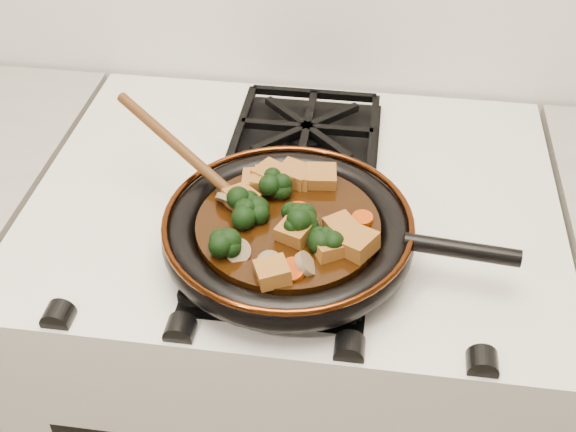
# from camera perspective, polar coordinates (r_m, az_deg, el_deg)

# --- Properties ---
(stove) EXTENTS (0.76, 0.60, 0.90)m
(stove) POSITION_cam_1_polar(r_m,az_deg,el_deg) (1.38, 0.45, -12.91)
(stove) COLOR silver
(stove) RESTS_ON ground
(burner_grate_front) EXTENTS (0.23, 0.23, 0.03)m
(burner_grate_front) POSITION_cam_1_polar(r_m,az_deg,el_deg) (0.94, -0.55, -2.88)
(burner_grate_front) COLOR black
(burner_grate_front) RESTS_ON stove
(burner_grate_back) EXTENTS (0.23, 0.23, 0.03)m
(burner_grate_back) POSITION_cam_1_polar(r_m,az_deg,el_deg) (1.16, 1.49, 6.63)
(burner_grate_back) COLOR black
(burner_grate_back) RESTS_ON stove
(skillet) EXTENTS (0.45, 0.32, 0.05)m
(skillet) POSITION_cam_1_polar(r_m,az_deg,el_deg) (0.92, 0.14, -1.25)
(skillet) COLOR black
(skillet) RESTS_ON burner_grate_front
(braising_sauce) EXTENTS (0.24, 0.24, 0.02)m
(braising_sauce) POSITION_cam_1_polar(r_m,az_deg,el_deg) (0.92, 0.00, -0.99)
(braising_sauce) COLOR black
(braising_sauce) RESTS_ON skillet
(tofu_cube_0) EXTENTS (0.05, 0.05, 0.03)m
(tofu_cube_0) POSITION_cam_1_polar(r_m,az_deg,el_deg) (0.87, 3.29, -2.48)
(tofu_cube_0) COLOR #935B22
(tofu_cube_0) RESTS_ON braising_sauce
(tofu_cube_1) EXTENTS (0.04, 0.04, 0.02)m
(tofu_cube_1) POSITION_cam_1_polar(r_m,az_deg,el_deg) (0.97, 2.63, 3.06)
(tofu_cube_1) COLOR #935B22
(tofu_cube_1) RESTS_ON braising_sauce
(tofu_cube_2) EXTENTS (0.06, 0.06, 0.03)m
(tofu_cube_2) POSITION_cam_1_polar(r_m,az_deg,el_deg) (0.97, -1.26, 3.14)
(tofu_cube_2) COLOR #935B22
(tofu_cube_2) RESTS_ON braising_sauce
(tofu_cube_3) EXTENTS (0.05, 0.06, 0.03)m
(tofu_cube_3) POSITION_cam_1_polar(r_m,az_deg,el_deg) (0.94, -3.72, 1.34)
(tofu_cube_3) COLOR #935B22
(tofu_cube_3) RESTS_ON braising_sauce
(tofu_cube_4) EXTENTS (0.04, 0.04, 0.02)m
(tofu_cube_4) POSITION_cam_1_polar(r_m,az_deg,el_deg) (0.97, -1.77, 2.74)
(tofu_cube_4) COLOR #935B22
(tofu_cube_4) RESTS_ON braising_sauce
(tofu_cube_5) EXTENTS (0.05, 0.05, 0.03)m
(tofu_cube_5) POSITION_cam_1_polar(r_m,az_deg,el_deg) (0.89, 0.64, -1.19)
(tofu_cube_5) COLOR #935B22
(tofu_cube_5) RESTS_ON braising_sauce
(tofu_cube_6) EXTENTS (0.06, 0.06, 0.03)m
(tofu_cube_6) POSITION_cam_1_polar(r_m,az_deg,el_deg) (0.88, 5.26, -2.11)
(tofu_cube_6) COLOR #935B22
(tofu_cube_6) RESTS_ON braising_sauce
(tofu_cube_7) EXTENTS (0.05, 0.05, 0.03)m
(tofu_cube_7) POSITION_cam_1_polar(r_m,az_deg,el_deg) (0.84, -1.24, -4.47)
(tofu_cube_7) COLOR #935B22
(tofu_cube_7) RESTS_ON braising_sauce
(tofu_cube_8) EXTENTS (0.04, 0.04, 0.02)m
(tofu_cube_8) POSITION_cam_1_polar(r_m,az_deg,el_deg) (0.97, 0.66, 2.96)
(tofu_cube_8) COLOR #935B22
(tofu_cube_8) RESTS_ON braising_sauce
(tofu_cube_9) EXTENTS (0.05, 0.05, 0.02)m
(tofu_cube_9) POSITION_cam_1_polar(r_m,az_deg,el_deg) (0.90, 4.19, -0.85)
(tofu_cube_9) COLOR #935B22
(tofu_cube_9) RESTS_ON braising_sauce
(tofu_cube_10) EXTENTS (0.04, 0.04, 0.02)m
(tofu_cube_10) POSITION_cam_1_polar(r_m,az_deg,el_deg) (0.97, -2.56, 2.74)
(tofu_cube_10) COLOR #935B22
(tofu_cube_10) RESTS_ON braising_sauce
(tofu_cube_11) EXTENTS (0.05, 0.05, 0.03)m
(tofu_cube_11) POSITION_cam_1_polar(r_m,az_deg,el_deg) (0.98, 0.50, 3.26)
(tofu_cube_11) COLOR #935B22
(tofu_cube_11) RESTS_ON braising_sauce
(broccoli_floret_0) EXTENTS (0.08, 0.09, 0.06)m
(broccoli_floret_0) POSITION_cam_1_polar(r_m,az_deg,el_deg) (0.92, -4.00, 0.57)
(broccoli_floret_0) COLOR black
(broccoli_floret_0) RESTS_ON braising_sauce
(broccoli_floret_1) EXTENTS (0.07, 0.06, 0.06)m
(broccoli_floret_1) POSITION_cam_1_polar(r_m,az_deg,el_deg) (0.88, 2.93, -1.87)
(broccoli_floret_1) COLOR black
(broccoli_floret_1) RESTS_ON braising_sauce
(broccoli_floret_2) EXTENTS (0.09, 0.08, 0.08)m
(broccoli_floret_2) POSITION_cam_1_polar(r_m,az_deg,el_deg) (0.95, -0.98, 2.27)
(broccoli_floret_2) COLOR black
(broccoli_floret_2) RESTS_ON braising_sauce
(broccoli_floret_3) EXTENTS (0.09, 0.09, 0.08)m
(broccoli_floret_3) POSITION_cam_1_polar(r_m,az_deg,el_deg) (0.89, 1.16, -0.69)
(broccoli_floret_3) COLOR black
(broccoli_floret_3) RESTS_ON braising_sauce
(broccoli_floret_4) EXTENTS (0.09, 0.09, 0.06)m
(broccoli_floret_4) POSITION_cam_1_polar(r_m,az_deg,el_deg) (0.90, 0.82, -0.18)
(broccoli_floret_4) COLOR black
(broccoli_floret_4) RESTS_ON braising_sauce
(broccoli_floret_5) EXTENTS (0.08, 0.08, 0.07)m
(broccoli_floret_5) POSITION_cam_1_polar(r_m,az_deg,el_deg) (0.87, -4.58, -2.40)
(broccoli_floret_5) COLOR black
(broccoli_floret_5) RESTS_ON braising_sauce
(broccoli_floret_6) EXTENTS (0.07, 0.08, 0.07)m
(broccoli_floret_6) POSITION_cam_1_polar(r_m,az_deg,el_deg) (0.91, -2.81, 0.04)
(broccoli_floret_6) COLOR black
(broccoli_floret_6) RESTS_ON braising_sauce
(carrot_coin_0) EXTENTS (0.03, 0.03, 0.02)m
(carrot_coin_0) POSITION_cam_1_polar(r_m,az_deg,el_deg) (0.98, 1.20, 3.03)
(carrot_coin_0) COLOR #B73805
(carrot_coin_0) RESTS_ON braising_sauce
(carrot_coin_1) EXTENTS (0.03, 0.03, 0.01)m
(carrot_coin_1) POSITION_cam_1_polar(r_m,az_deg,el_deg) (0.92, 5.90, -0.20)
(carrot_coin_1) COLOR #B73805
(carrot_coin_1) RESTS_ON braising_sauce
(carrot_coin_2) EXTENTS (0.03, 0.03, 0.02)m
(carrot_coin_2) POSITION_cam_1_polar(r_m,az_deg,el_deg) (0.93, 0.64, 0.51)
(carrot_coin_2) COLOR #B73805
(carrot_coin_2) RESTS_ON braising_sauce
(carrot_coin_3) EXTENTS (0.03, 0.03, 0.01)m
(carrot_coin_3) POSITION_cam_1_polar(r_m,az_deg,el_deg) (0.92, -3.47, -0.15)
(carrot_coin_3) COLOR #B73805
(carrot_coin_3) RESTS_ON braising_sauce
(carrot_coin_4) EXTENTS (0.03, 0.03, 0.02)m
(carrot_coin_4) POSITION_cam_1_polar(r_m,az_deg,el_deg) (0.85, 0.34, -4.28)
(carrot_coin_4) COLOR #B73805
(carrot_coin_4) RESTS_ON braising_sauce
(mushroom_slice_0) EXTENTS (0.04, 0.04, 0.03)m
(mushroom_slice_0) POSITION_cam_1_polar(r_m,az_deg,el_deg) (0.85, -1.49, -3.80)
(mushroom_slice_0) COLOR olive
(mushroom_slice_0) RESTS_ON braising_sauce
(mushroom_slice_1) EXTENTS (0.04, 0.04, 0.03)m
(mushroom_slice_1) POSITION_cam_1_polar(r_m,az_deg,el_deg) (0.94, -4.70, 1.21)
(mushroom_slice_1) COLOR olive
(mushroom_slice_1) RESTS_ON braising_sauce
(mushroom_slice_2) EXTENTS (0.03, 0.04, 0.03)m
(mushroom_slice_2) POSITION_cam_1_polar(r_m,az_deg,el_deg) (0.85, 1.44, -3.81)
(mushroom_slice_2) COLOR olive
(mushroom_slice_2) RESTS_ON braising_sauce
(mushroom_slice_3) EXTENTS (0.04, 0.04, 0.02)m
(mushroom_slice_3) POSITION_cam_1_polar(r_m,az_deg,el_deg) (0.89, 4.93, -1.77)
(mushroom_slice_3) COLOR olive
(mushroom_slice_3) RESTS_ON braising_sauce
(mushroom_slice_4) EXTENTS (0.04, 0.04, 0.03)m
(mushroom_slice_4) POSITION_cam_1_polar(r_m,az_deg,el_deg) (0.87, -3.98, -2.77)
(mushroom_slice_4) COLOR olive
(mushroom_slice_4) RESTS_ON braising_sauce
(wooden_spoon) EXTENTS (0.14, 0.11, 0.24)m
(wooden_spoon) POSITION_cam_1_polar(r_m,az_deg,el_deg) (0.97, -6.70, 3.71)
(wooden_spoon) COLOR #4F2C10
(wooden_spoon) RESTS_ON braising_sauce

